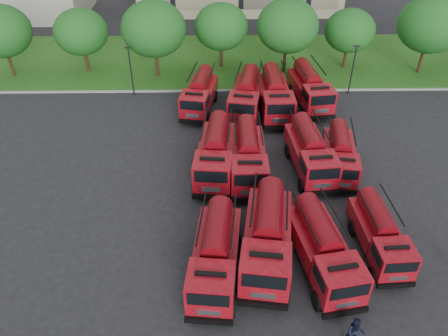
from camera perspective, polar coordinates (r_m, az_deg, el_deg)
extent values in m
plane|color=black|center=(31.18, 1.97, -4.99)|extent=(140.00, 140.00, 0.00)
cube|color=#165015|center=(53.42, 0.73, 13.97)|extent=(70.00, 16.00, 0.12)
cube|color=gray|center=(46.06, 0.99, 10.08)|extent=(70.00, 0.30, 0.14)
cylinder|color=#382314|center=(54.15, -26.07, 12.02)|extent=(0.36, 0.36, 2.62)
ellipsoid|color=#164614|center=(52.93, -27.17, 15.62)|extent=(6.30, 6.30, 5.36)
cylinder|color=#382314|center=(52.27, -17.48, 13.11)|extent=(0.36, 0.36, 2.38)
ellipsoid|color=#164614|center=(51.10, -18.19, 16.55)|extent=(5.71, 5.71, 4.86)
cylinder|color=#382314|center=(49.17, -8.73, 13.17)|extent=(0.36, 0.36, 2.80)
ellipsoid|color=#164614|center=(47.75, -9.18, 17.52)|extent=(6.72, 6.72, 5.71)
cylinder|color=#382314|center=(51.11, -0.36, 14.30)|extent=(0.36, 0.36, 2.45)
ellipsoid|color=#164614|center=(49.88, -0.37, 17.98)|extent=(5.88, 5.88, 5.00)
cylinder|color=#382314|center=(50.22, 7.91, 13.71)|extent=(0.36, 0.36, 2.73)
ellipsoid|color=#164614|center=(48.86, 8.30, 17.88)|extent=(6.55, 6.55, 5.57)
cylinder|color=#382314|center=(52.69, 15.51, 13.60)|extent=(0.36, 0.36, 2.27)
ellipsoid|color=#164614|center=(51.58, 16.11, 16.86)|extent=(5.46, 5.46, 4.64)
cylinder|color=#382314|center=(54.05, 24.31, 12.61)|extent=(0.36, 0.36, 2.87)
ellipsoid|color=#164614|center=(52.74, 25.45, 16.59)|extent=(6.89, 6.89, 5.85)
cylinder|color=black|center=(45.18, -12.02, 12.13)|extent=(0.14, 0.14, 5.00)
cube|color=black|center=(44.21, -12.45, 15.12)|extent=(0.60, 0.25, 0.12)
cylinder|color=black|center=(46.35, 16.40, 12.08)|extent=(0.14, 0.14, 5.00)
cube|color=black|center=(45.40, 16.96, 14.99)|extent=(0.60, 0.25, 0.12)
cube|color=black|center=(26.45, -1.07, -12.66)|extent=(3.10, 7.43, 0.31)
cube|color=black|center=(24.28, -2.00, -19.29)|extent=(2.59, 0.52, 0.36)
cube|color=maroon|center=(23.99, -1.73, -15.33)|extent=(2.75, 2.52, 2.01)
cube|color=black|center=(22.93, -2.09, -16.89)|extent=(2.16, 0.27, 0.88)
cube|color=maroon|center=(26.59, -0.84, -9.65)|extent=(3.00, 4.98, 1.34)
cylinder|color=#60060D|center=(25.81, -0.86, -7.97)|extent=(1.98, 4.47, 1.55)
cylinder|color=black|center=(25.00, -4.56, -17.26)|extent=(0.48, 1.17, 1.14)
cylinder|color=black|center=(24.81, 1.13, -17.69)|extent=(0.48, 1.17, 1.14)
cylinder|color=black|center=(27.87, -3.14, -9.73)|extent=(0.48, 1.17, 1.14)
cylinder|color=black|center=(27.70, 1.81, -10.05)|extent=(0.48, 1.17, 1.14)
cube|color=black|center=(27.36, 5.54, -10.51)|extent=(3.68, 8.12, 0.34)
cube|color=black|center=(24.87, 5.03, -17.30)|extent=(2.81, 0.68, 0.39)
cube|color=maroon|center=(24.64, 5.38, -13.09)|extent=(3.07, 2.83, 2.18)
cube|color=black|center=(23.45, 5.28, -14.62)|extent=(2.33, 0.40, 0.95)
cube|color=maroon|center=(27.59, 5.78, -7.38)|extent=(3.46, 5.49, 1.45)
cylinder|color=#60060D|center=(26.78, 5.94, -5.56)|extent=(2.34, 4.89, 1.68)
cylinder|color=black|center=(25.58, 2.19, -15.21)|extent=(0.57, 1.27, 1.23)
cylinder|color=black|center=(25.60, 8.16, -15.66)|extent=(0.57, 1.27, 1.23)
cylinder|color=black|center=(28.87, 3.17, -7.54)|extent=(0.57, 1.27, 1.23)
cylinder|color=black|center=(28.89, 8.31, -7.93)|extent=(0.57, 1.27, 1.23)
cube|color=black|center=(27.34, 12.51, -11.71)|extent=(3.57, 7.46, 0.31)
cube|color=black|center=(25.40, 15.56, -17.70)|extent=(2.56, 0.70, 0.36)
cube|color=maroon|center=(25.09, 14.92, -14.00)|extent=(2.86, 2.65, 1.99)
cube|color=black|center=(24.12, 16.18, -15.32)|extent=(2.12, 0.43, 0.87)
cube|color=maroon|center=(27.44, 11.88, -8.88)|extent=(3.29, 5.07, 1.33)
cylinder|color=#60060D|center=(26.69, 12.17, -7.24)|extent=(2.26, 4.50, 1.53)
cylinder|color=black|center=(25.55, 12.15, -16.67)|extent=(0.55, 1.17, 1.12)
cylinder|color=black|center=(26.37, 17.07, -15.53)|extent=(0.55, 1.17, 1.12)
cylinder|color=black|center=(28.19, 8.88, -9.57)|extent=(0.55, 1.17, 1.12)
cylinder|color=black|center=(28.94, 13.34, -8.78)|extent=(0.55, 1.17, 1.12)
cube|color=black|center=(29.36, 19.29, -9.31)|extent=(2.41, 6.35, 0.27)
cube|color=black|center=(27.54, 21.53, -14.03)|extent=(2.24, 0.35, 0.31)
cube|color=maroon|center=(27.37, 21.24, -11.01)|extent=(2.29, 2.08, 1.74)
cube|color=black|center=(26.51, 22.22, -11.97)|extent=(1.87, 0.15, 0.76)
cube|color=maroon|center=(29.51, 18.93, -7.00)|extent=(2.42, 4.22, 1.16)
cylinder|color=#60060D|center=(28.89, 19.30, -5.63)|extent=(1.55, 3.81, 1.34)
cylinder|color=black|center=(27.66, 18.89, -13.06)|extent=(0.37, 1.00, 0.98)
cylinder|color=black|center=(28.46, 22.80, -12.50)|extent=(0.37, 1.00, 0.98)
cylinder|color=black|center=(30.10, 16.42, -7.46)|extent=(0.37, 1.00, 0.98)
cylinder|color=black|center=(30.83, 20.03, -7.12)|extent=(0.37, 1.00, 0.98)
cube|color=black|center=(33.90, -1.06, 0.51)|extent=(3.17, 7.83, 0.33)
cube|color=black|center=(30.91, -1.68, -3.82)|extent=(2.74, 0.51, 0.38)
cube|color=maroon|center=(31.08, -1.50, -0.52)|extent=(2.87, 2.63, 2.13)
cube|color=black|center=(29.81, -1.74, -1.19)|extent=(2.29, 0.26, 0.93)
cube|color=maroon|center=(34.37, -0.90, 2.86)|extent=(3.11, 5.24, 1.42)
cylinder|color=#60060D|center=(33.74, -0.92, 4.49)|extent=(2.03, 4.71, 1.64)
cylinder|color=black|center=(31.86, -3.75, -2.57)|extent=(0.49, 1.23, 1.20)
cylinder|color=black|center=(31.66, 0.76, -2.78)|extent=(0.49, 1.23, 1.20)
cylinder|color=black|center=(35.67, -2.79, 2.31)|extent=(0.49, 1.23, 1.20)
cylinder|color=black|center=(35.49, 1.24, 2.15)|extent=(0.49, 1.23, 1.20)
cube|color=black|center=(33.64, 3.07, 0.09)|extent=(2.53, 7.48, 0.32)
cube|color=black|center=(30.73, 3.40, -4.20)|extent=(2.66, 0.30, 0.37)
cube|color=maroon|center=(30.89, 3.36, -0.95)|extent=(2.63, 2.37, 2.08)
cube|color=black|center=(29.66, 3.51, -1.63)|extent=(2.24, 0.08, 0.90)
cube|color=maroon|center=(34.10, 3.02, 2.42)|extent=(2.66, 4.93, 1.38)
cylinder|color=#60060D|center=(33.47, 3.08, 4.02)|extent=(1.65, 4.49, 1.60)
cylinder|color=black|center=(31.49, 1.07, -3.08)|extent=(0.39, 1.17, 1.17)
cylinder|color=black|center=(31.64, 5.51, -3.05)|extent=(0.39, 1.17, 1.17)
cylinder|color=black|center=(35.21, 0.92, 1.81)|extent=(0.39, 1.17, 1.17)
cylinder|color=black|center=(35.34, 4.90, 1.82)|extent=(0.39, 1.17, 1.17)
cube|color=black|center=(34.77, 10.97, 0.71)|extent=(3.02, 7.40, 0.31)
cube|color=black|center=(32.08, 12.64, -3.20)|extent=(2.59, 0.49, 0.36)
cube|color=maroon|center=(32.21, 12.34, -0.20)|extent=(2.72, 2.49, 2.01)
cube|color=black|center=(31.07, 13.03, -0.79)|extent=(2.16, 0.25, 0.88)
cube|color=maroon|center=(35.19, 10.65, 2.88)|extent=(2.95, 4.95, 1.34)
cylinder|color=#60060D|center=(34.60, 10.85, 4.38)|extent=(1.94, 4.45, 1.55)
cylinder|color=black|center=(32.49, 10.16, -2.33)|extent=(0.46, 1.16, 1.13)
cylinder|color=black|center=(33.18, 14.11, -2.02)|extent=(0.46, 1.16, 1.13)
cylinder|color=black|center=(35.98, 8.38, 2.19)|extent=(0.46, 1.16, 1.13)
cylinder|color=black|center=(36.60, 11.99, 2.39)|extent=(0.46, 1.16, 1.13)
cube|color=black|center=(35.22, 14.67, 0.50)|extent=(3.08, 6.76, 0.28)
cube|color=black|center=(32.64, 15.08, -2.98)|extent=(2.34, 0.57, 0.33)
cube|color=maroon|center=(32.82, 15.23, -0.32)|extent=(2.56, 2.36, 1.82)
cube|color=black|center=(31.75, 15.50, -0.84)|extent=(1.94, 0.33, 0.79)
cube|color=maroon|center=(35.64, 14.73, 2.43)|extent=(2.89, 4.57, 1.21)
cylinder|color=#60060D|center=(35.11, 14.97, 3.76)|extent=(1.96, 4.07, 1.40)
cylinder|color=black|center=(33.20, 13.13, -1.94)|extent=(0.47, 1.06, 1.02)
cylinder|color=black|center=(33.54, 16.75, -2.21)|extent=(0.47, 1.06, 1.02)
cylinder|color=black|center=(36.50, 12.79, 2.06)|extent=(0.47, 1.06, 1.02)
cylinder|color=black|center=(36.81, 16.10, 1.78)|extent=(0.47, 1.06, 1.02)
cube|color=black|center=(42.53, -3.14, 8.50)|extent=(3.44, 7.26, 0.30)
cube|color=black|center=(39.56, -4.16, 6.03)|extent=(2.50, 0.67, 0.35)
cube|color=maroon|center=(39.95, -3.88, 8.30)|extent=(2.78, 2.57, 1.94)
cube|color=black|center=(38.78, -4.25, 8.11)|extent=(2.07, 0.40, 0.85)
cube|color=maroon|center=(43.12, -2.88, 10.11)|extent=(3.18, 4.93, 1.30)
cylinder|color=#60060D|center=(42.65, -2.93, 11.39)|extent=(2.18, 4.38, 1.49)
cylinder|color=black|center=(40.62, -5.46, 6.76)|extent=(0.53, 1.14, 1.10)
cylinder|color=black|center=(40.16, -2.26, 6.53)|extent=(0.53, 1.14, 1.10)
cylinder|color=black|center=(44.36, -4.14, 9.57)|extent=(0.53, 1.14, 1.10)
cylinder|color=black|center=(43.94, -1.18, 9.38)|extent=(0.53, 1.14, 1.10)
cube|color=black|center=(41.94, 2.92, 8.15)|extent=(3.76, 7.84, 0.32)
cube|color=black|center=(38.68, 2.23, 5.41)|extent=(2.69, 0.74, 0.38)
cube|color=maroon|center=(39.11, 2.51, 7.92)|extent=(3.01, 2.79, 2.09)
cube|color=black|center=(37.83, 2.30, 7.70)|extent=(2.23, 0.45, 0.91)
cube|color=maroon|center=(42.58, 3.14, 9.92)|extent=(3.46, 5.33, 1.40)
cylinder|color=#60060D|center=(42.08, 3.20, 11.30)|extent=(2.38, 4.73, 1.61)
cylinder|color=black|center=(39.72, 0.64, 6.26)|extent=(0.58, 1.23, 1.18)
cylinder|color=black|center=(39.48, 4.21, 5.95)|extent=(0.58, 1.23, 1.18)
cylinder|color=black|center=(43.82, 1.59, 9.35)|extent=(0.58, 1.23, 1.18)
cylinder|color=black|center=(43.60, 4.85, 9.08)|extent=(0.58, 1.23, 1.18)
cube|color=black|center=(42.13, 6.51, 8.13)|extent=(2.71, 7.80, 0.33)
cube|color=black|center=(38.80, 7.25, 5.26)|extent=(2.77, 0.33, 0.39)
cube|color=maroon|center=(39.24, 7.13, 7.86)|extent=(2.76, 2.49, 2.16)
cube|color=black|center=(37.93, 7.45, 7.61)|extent=(2.33, 0.10, 0.94)
cube|color=maroon|center=(42.79, 6.38, 9.95)|extent=(2.82, 5.15, 1.44)
cylinder|color=#60060D|center=(42.28, 6.49, 11.37)|extent=(1.76, 4.68, 1.66)
cylinder|color=black|center=(39.54, 5.20, 5.98)|extent=(0.41, 1.23, 1.22)
cylinder|color=black|center=(39.93, 8.85, 6.00)|extent=(0.41, 1.23, 1.22)
cylinder|color=black|center=(43.77, 4.49, 9.24)|extent=(0.41, 1.23, 1.22)
cylinder|color=black|center=(44.12, 7.82, 9.24)|extent=(0.41, 1.23, 1.22)
cube|color=black|center=(44.08, 11.00, 9.00)|extent=(3.39, 7.74, 0.32)
cube|color=black|center=(40.99, 12.55, 6.44)|extent=(2.69, 0.60, 0.37)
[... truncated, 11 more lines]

